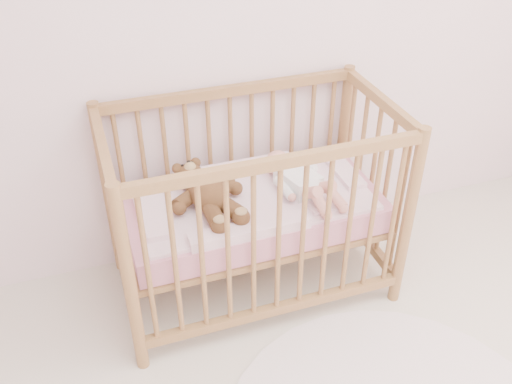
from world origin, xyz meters
name	(u,v)px	position (x,y,z in m)	size (l,w,h in m)	color
wall_back	(274,3)	(0.00, 2.00, 1.35)	(4.00, 0.02, 2.70)	white
crib	(253,207)	(-0.24, 1.60, 0.50)	(1.36, 0.76, 1.00)	#A17944
mattress	(253,209)	(-0.24, 1.60, 0.49)	(1.22, 0.62, 0.13)	pink
blanket	(253,197)	(-0.24, 1.60, 0.56)	(1.10, 0.58, 0.06)	#FAACC2
baby	(298,177)	(-0.02, 1.58, 0.64)	(0.27, 0.56, 0.14)	white
teddy_bear	(208,193)	(-0.47, 1.58, 0.65)	(0.37, 0.53, 0.15)	brown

